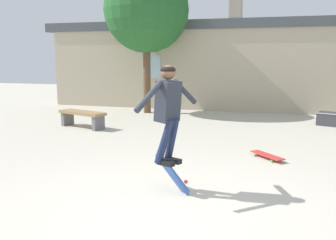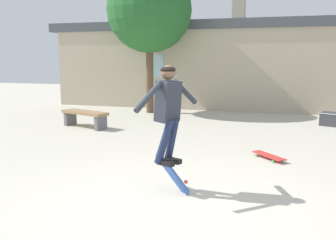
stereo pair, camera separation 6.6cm
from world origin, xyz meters
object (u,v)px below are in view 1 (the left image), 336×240
skater (168,106)px  skateboard_resting (267,155)px  park_bench (82,116)px  skateboard_flipping (172,173)px  tree_left (146,10)px

skater → skateboard_resting: skater is taller
park_bench → skateboard_resting: size_ratio=2.18×
skater → skateboard_flipping: (0.04, 0.08, -1.03)m
skateboard_flipping → skateboard_resting: (1.33, 2.26, -0.20)m
skateboard_resting → skater: bearing=107.2°
skateboard_flipping → tree_left: bearing=133.8°
tree_left → skater: bearing=-68.4°
tree_left → skateboard_resting: 7.74m
tree_left → skater: 8.54m
park_bench → skater: (3.82, -4.32, 0.96)m
skater → skateboard_resting: (1.37, 2.34, -1.23)m
skater → skateboard_flipping: bearing=87.5°
skateboard_flipping → skateboard_resting: bearing=81.3°
tree_left → skater: size_ratio=3.55×
skateboard_resting → park_bench: bearing=26.6°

